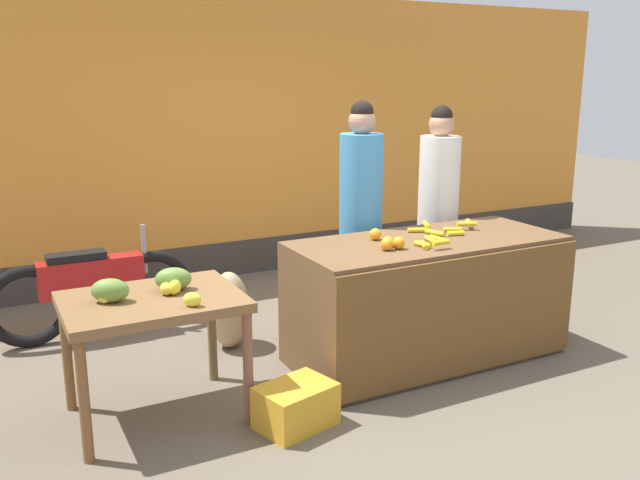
{
  "coord_description": "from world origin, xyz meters",
  "views": [
    {
      "loc": [
        -2.4,
        -3.81,
        2.04
      ],
      "look_at": [
        -0.35,
        0.15,
        0.95
      ],
      "focal_mm": 37.8,
      "sensor_mm": 36.0,
      "label": 1
    }
  ],
  "objects": [
    {
      "name": "ground_plane",
      "position": [
        0.0,
        0.0,
        0.0
      ],
      "size": [
        24.0,
        24.0,
        0.0
      ],
      "primitive_type": "plane",
      "color": "#665B4C"
    },
    {
      "name": "market_wall_back",
      "position": [
        0.0,
        2.75,
        1.39
      ],
      "size": [
        9.65,
        0.23,
        2.84
      ],
      "color": "orange",
      "rests_on": "ground"
    },
    {
      "name": "fruit_stall_counter",
      "position": [
        0.45,
        -0.01,
        0.45
      ],
      "size": [
        1.99,
        0.87,
        0.9
      ],
      "color": "brown",
      "rests_on": "ground"
    },
    {
      "name": "side_table_wooden",
      "position": [
        -1.54,
        0.0,
        0.67
      ],
      "size": [
        1.03,
        0.77,
        0.77
      ],
      "color": "brown",
      "rests_on": "ground"
    },
    {
      "name": "banana_bunch_pile",
      "position": [
        0.55,
        0.0,
        0.93
      ],
      "size": [
        0.75,
        0.59,
        0.07
      ],
      "color": "gold",
      "rests_on": "fruit_stall_counter"
    },
    {
      "name": "orange_pile",
      "position": [
        0.07,
        -0.05,
        0.94
      ],
      "size": [
        0.18,
        0.38,
        0.09
      ],
      "color": "orange",
      "rests_on": "fruit_stall_counter"
    },
    {
      "name": "mango_papaya_pile",
      "position": [
        -1.57,
        0.04,
        0.83
      ],
      "size": [
        0.64,
        0.62,
        0.14
      ],
      "color": "yellow",
      "rests_on": "side_table_wooden"
    },
    {
      "name": "vendor_woman_blue_shirt",
      "position": [
        0.29,
        0.67,
        0.94
      ],
      "size": [
        0.34,
        0.34,
        1.86
      ],
      "color": "#33333D",
      "rests_on": "ground"
    },
    {
      "name": "vendor_woman_white_shirt",
      "position": [
        1.06,
        0.69,
        0.91
      ],
      "size": [
        0.34,
        0.34,
        1.81
      ],
      "color": "#33333D",
      "rests_on": "ground"
    },
    {
      "name": "parked_motorcycle",
      "position": [
        -1.67,
        1.53,
        0.4
      ],
      "size": [
        1.6,
        0.18,
        0.88
      ],
      "color": "black",
      "rests_on": "ground"
    },
    {
      "name": "produce_crate",
      "position": [
        -0.85,
        -0.5,
        0.13
      ],
      "size": [
        0.51,
        0.42,
        0.26
      ],
      "primitive_type": "cube",
      "rotation": [
        0.0,
        0.0,
        0.26
      ],
      "color": "gold",
      "rests_on": "ground"
    },
    {
      "name": "produce_sack",
      "position": [
        -0.78,
        0.83,
        0.3
      ],
      "size": [
        0.45,
        0.47,
        0.6
      ],
      "primitive_type": "ellipsoid",
      "rotation": [
        0.0,
        0.0,
        0.95
      ],
      "color": "tan",
      "rests_on": "ground"
    }
  ]
}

